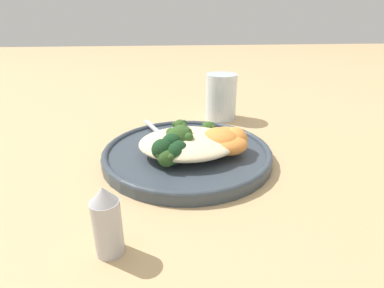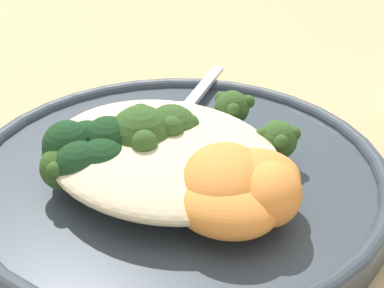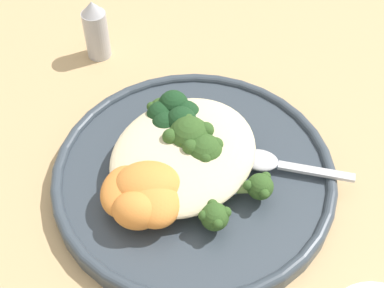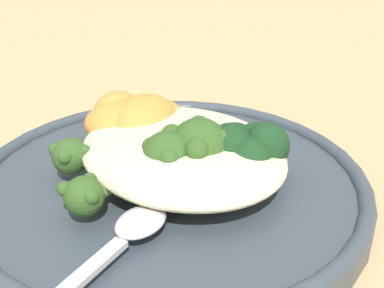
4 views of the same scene
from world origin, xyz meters
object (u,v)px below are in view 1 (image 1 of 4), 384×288
object	(u,v)px
broccoli_stalk_1	(188,132)
broccoli_stalk_2	(185,137)
broccoli_stalk_3	(181,140)
salt_shaker	(107,222)
sweet_potato_chunk_1	(220,140)
quinoa_mound	(189,143)
sweet_potato_chunk_3	(230,146)
broccoli_stalk_4	(180,154)
sweet_potato_chunk_2	(235,138)
kale_tuft	(169,149)
plate	(190,153)
spoon	(160,133)
water_glass	(221,97)
broccoli_stalk_0	(208,132)
sweet_potato_chunk_0	(225,138)

from	to	relation	value
broccoli_stalk_1	broccoli_stalk_2	xyz separation A→B (m)	(-0.01, -0.04, 0.01)
broccoli_stalk_3	salt_shaker	bearing A→B (deg)	64.91
broccoli_stalk_3	sweet_potato_chunk_1	size ratio (longest dim) A/B	1.35
quinoa_mound	sweet_potato_chunk_3	xyz separation A→B (m)	(0.07, -0.02, 0.00)
broccoli_stalk_4	sweet_potato_chunk_2	xyz separation A→B (m)	(0.10, 0.04, 0.01)
sweet_potato_chunk_3	kale_tuft	world-z (taller)	kale_tuft
sweet_potato_chunk_2	broccoli_stalk_3	bearing A→B (deg)	-174.78
sweet_potato_chunk_1	kale_tuft	bearing A→B (deg)	-159.87
plate	sweet_potato_chunk_3	world-z (taller)	sweet_potato_chunk_3
broccoli_stalk_4	spoon	world-z (taller)	broccoli_stalk_4
broccoli_stalk_4	plate	bearing A→B (deg)	-148.04
spoon	salt_shaker	world-z (taller)	salt_shaker
quinoa_mound	water_glass	size ratio (longest dim) A/B	1.53
broccoli_stalk_3	sweet_potato_chunk_3	size ratio (longest dim) A/B	1.44
broccoli_stalk_2	salt_shaker	world-z (taller)	salt_shaker
broccoli_stalk_1	kale_tuft	bearing A→B (deg)	133.39
broccoli_stalk_2	broccoli_stalk_0	bearing A→B (deg)	-113.21
quinoa_mound	salt_shaker	world-z (taller)	salt_shaker
broccoli_stalk_0	sweet_potato_chunk_1	size ratio (longest dim) A/B	1.39
sweet_potato_chunk_2	salt_shaker	bearing A→B (deg)	-131.23
broccoli_stalk_3	water_glass	xyz separation A→B (m)	(0.11, 0.23, 0.01)
broccoli_stalk_3	kale_tuft	xyz separation A→B (m)	(-0.02, -0.03, -0.00)
broccoli_stalk_0	broccoli_stalk_4	world-z (taller)	broccoli_stalk_4
kale_tuft	salt_shaker	bearing A→B (deg)	-112.16
quinoa_mound	water_glass	world-z (taller)	water_glass
kale_tuft	sweet_potato_chunk_0	bearing A→B (deg)	23.96
sweet_potato_chunk_0	spoon	distance (m)	0.13
sweet_potato_chunk_2	water_glass	bearing A→B (deg)	85.74
broccoli_stalk_4	sweet_potato_chunk_1	xyz separation A→B (m)	(0.07, 0.03, 0.01)
broccoli_stalk_1	sweet_potato_chunk_3	world-z (taller)	sweet_potato_chunk_3
plate	broccoli_stalk_3	distance (m)	0.04
quinoa_mound	kale_tuft	world-z (taller)	kale_tuft
sweet_potato_chunk_0	sweet_potato_chunk_1	size ratio (longest dim) A/B	1.00
sweet_potato_chunk_0	salt_shaker	size ratio (longest dim) A/B	0.81
broccoli_stalk_0	sweet_potato_chunk_3	size ratio (longest dim) A/B	1.49
broccoli_stalk_3	sweet_potato_chunk_0	size ratio (longest dim) A/B	1.36
sweet_potato_chunk_1	sweet_potato_chunk_3	world-z (taller)	sweet_potato_chunk_1
quinoa_mound	spoon	world-z (taller)	quinoa_mound
sweet_potato_chunk_0	sweet_potato_chunk_1	bearing A→B (deg)	-131.46
plate	sweet_potato_chunk_3	bearing A→B (deg)	-26.24
sweet_potato_chunk_2	water_glass	world-z (taller)	water_glass
sweet_potato_chunk_1	spoon	bearing A→B (deg)	142.07
broccoli_stalk_2	salt_shaker	bearing A→B (deg)	93.46
broccoli_stalk_0	broccoli_stalk_3	size ratio (longest dim) A/B	1.03
broccoli_stalk_2	water_glass	xyz separation A→B (m)	(0.10, 0.21, 0.01)
spoon	water_glass	xyz separation A→B (m)	(0.15, 0.15, 0.03)
broccoli_stalk_4	spoon	bearing A→B (deg)	-110.89
broccoli_stalk_4	spoon	distance (m)	0.12
broccoli_stalk_3	water_glass	distance (m)	0.26
quinoa_mound	kale_tuft	distance (m)	0.05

